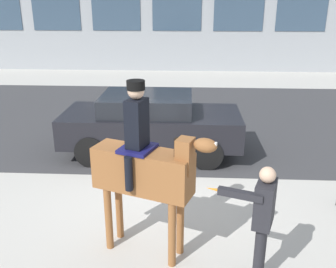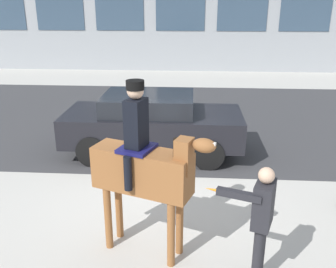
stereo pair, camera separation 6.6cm
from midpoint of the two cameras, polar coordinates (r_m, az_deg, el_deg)
name	(u,v)px [view 1 (the left image)]	position (r m, az deg, el deg)	size (l,w,h in m)	color
ground_plane	(155,188)	(7.55, -2.24, -8.16)	(80.00, 80.00, 0.00)	#B2AFA8
road_surface	(168,117)	(11.94, -0.16, 2.65)	(24.22, 8.50, 0.01)	#38383A
mounted_horse_lead	(145,167)	(5.19, -3.96, -5.09)	(1.76, 0.90, 2.57)	brown
pedestrian_bystander	(262,217)	(4.93, 13.76, -12.19)	(0.91, 0.45, 1.67)	#232328
street_car_near_lane	(151,122)	(8.88, -2.86, 1.77)	(4.15, 1.82, 1.47)	black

